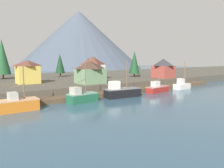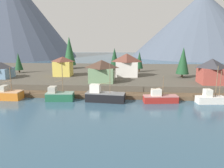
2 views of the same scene
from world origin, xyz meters
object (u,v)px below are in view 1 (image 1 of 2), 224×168
at_px(fishing_boat_black, 122,92).
at_px(house_white, 93,68).
at_px(conifer_back_left, 60,63).
at_px(conifer_near_left, 134,62).
at_px(fishing_boat_green, 82,97).
at_px(conifer_near_right, 88,65).
at_px(fishing_boat_red, 157,88).
at_px(house_red, 163,68).
at_px(fishing_boat_white, 182,85).
at_px(fishing_boat_orange, 18,104).
at_px(house_yellow, 28,72).
at_px(conifer_mid_left, 2,57).
at_px(house_green, 90,72).

relative_size(fishing_boat_black, house_white, 1.24).
relative_size(fishing_boat_black, conifer_back_left, 1.06).
bearing_deg(conifer_near_left, conifer_back_left, 143.73).
distance_m(fishing_boat_green, conifer_near_left, 39.97).
bearing_deg(house_white, conifer_near_right, 67.49).
bearing_deg(conifer_back_left, fishing_boat_black, -90.21).
relative_size(fishing_boat_red, house_red, 1.18).
bearing_deg(fishing_boat_white, fishing_boat_green, 175.08).
distance_m(fishing_boat_green, conifer_near_right, 39.12).
xyz_separation_m(conifer_near_right, conifer_back_left, (-9.67, 4.39, 0.65)).
bearing_deg(conifer_near_left, fishing_boat_black, -137.82).
bearing_deg(house_red, fishing_boat_black, -158.24).
height_order(fishing_boat_orange, conifer_near_left, conifer_near_left).
distance_m(fishing_boat_red, fishing_boat_white, 11.36).
height_order(house_red, house_yellow, house_red).
relative_size(fishing_boat_red, conifer_back_left, 0.91).
distance_m(fishing_boat_green, conifer_back_left, 39.23).
bearing_deg(house_white, house_yellow, -179.25).
relative_size(house_red, conifer_near_right, 0.90).
relative_size(house_white, conifer_near_left, 0.78).
bearing_deg(conifer_near_right, house_white, -112.51).
distance_m(house_red, house_yellow, 45.43).
bearing_deg(fishing_boat_red, house_white, 103.13).
distance_m(house_yellow, conifer_mid_left, 19.88).
height_order(house_red, house_white, house_white).
xyz_separation_m(house_yellow, conifer_back_left, (16.22, 16.01, 1.82)).
distance_m(fishing_boat_orange, house_yellow, 22.83).
relative_size(fishing_boat_orange, fishing_boat_green, 0.91).
xyz_separation_m(conifer_near_left, conifer_back_left, (-22.67, 16.64, -0.35)).
bearing_deg(fishing_boat_white, fishing_boat_orange, 174.92).
xyz_separation_m(conifer_near_right, conifer_mid_left, (-28.78, 7.60, 3.00)).
relative_size(fishing_boat_white, conifer_near_right, 1.13).
height_order(house_yellow, conifer_back_left, conifer_back_left).
bearing_deg(fishing_boat_black, house_yellow, 133.28).
bearing_deg(conifer_mid_left, fishing_boat_green, -78.61).
xyz_separation_m(house_red, house_white, (-23.11, 10.31, 0.37)).
height_order(fishing_boat_black, conifer_near_right, conifer_near_right).
relative_size(house_white, conifer_near_right, 0.99).
height_order(house_green, house_white, house_white).
distance_m(fishing_boat_orange, fishing_boat_red, 36.68).
xyz_separation_m(house_white, conifer_mid_left, (-24.07, 18.94, 3.58)).
xyz_separation_m(fishing_boat_black, house_red, (28.22, 11.27, 4.66)).
bearing_deg(fishing_boat_white, fishing_boat_black, 175.71).
bearing_deg(house_red, conifer_near_left, 119.88).
height_order(house_yellow, conifer_mid_left, conifer_mid_left).
relative_size(house_red, house_yellow, 1.06).
xyz_separation_m(fishing_boat_red, house_red, (15.27, 11.05, 4.93)).
bearing_deg(conifer_near_left, house_white, 177.07).
bearing_deg(house_red, fishing_boat_green, -164.19).
bearing_deg(house_green, conifer_near_right, 61.13).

